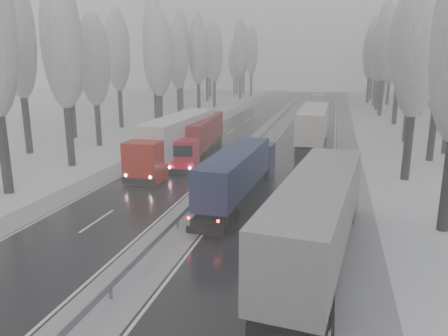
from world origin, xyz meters
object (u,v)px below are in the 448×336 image
at_px(truck_blue_box, 240,170).
at_px(truck_cream_box, 314,123).
at_px(truck_red_red, 200,135).
at_px(truck_grey_tarp, 320,210).
at_px(truck_red_white, 176,137).
at_px(box_truck_distant, 317,100).

relative_size(truck_blue_box, truck_cream_box, 0.81).
bearing_deg(truck_red_red, truck_grey_tarp, -64.25).
bearing_deg(truck_red_white, truck_grey_tarp, -50.55).
xyz_separation_m(truck_blue_box, truck_red_red, (-6.91, 12.66, 0.12)).
xyz_separation_m(truck_grey_tarp, truck_cream_box, (-1.83, 30.11, 0.03)).
bearing_deg(truck_blue_box, truck_red_white, 134.82).
bearing_deg(truck_grey_tarp, truck_red_red, 127.04).
relative_size(truck_grey_tarp, truck_red_red, 1.16).
height_order(truck_grey_tarp, truck_blue_box, truck_grey_tarp).
relative_size(truck_blue_box, truck_red_red, 0.95).
height_order(truck_cream_box, truck_red_white, truck_cream_box).
relative_size(truck_grey_tarp, truck_cream_box, 0.99).
bearing_deg(box_truck_distant, truck_blue_box, -99.40).
bearing_deg(truck_cream_box, box_truck_distant, 92.24).
bearing_deg(truck_cream_box, truck_blue_box, -100.19).
height_order(box_truck_distant, truck_red_white, truck_red_white).
distance_m(truck_grey_tarp, truck_red_white, 22.42).
relative_size(truck_grey_tarp, box_truck_distant, 2.47).
bearing_deg(truck_grey_tarp, truck_blue_box, 130.04).
xyz_separation_m(truck_grey_tarp, box_truck_distant, (-3.30, 75.96, -1.29)).
bearing_deg(truck_red_white, truck_red_red, 74.49).
bearing_deg(truck_red_red, truck_blue_box, -66.43).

